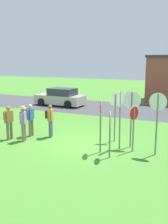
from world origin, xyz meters
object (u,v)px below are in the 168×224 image
Objects in this scene: stop_sign_leaning_right at (131,109)px; person_in_teal at (50,118)px; stop_sign_low_front at (100,117)px; stop_sign_center_cluster at (157,113)px; person_on_left at (30,118)px; stop_sign_leaning_left at (120,110)px; person_holding_notes at (23,121)px; parked_car_on_street at (61,98)px; person_near_signs at (9,120)px; stop_sign_tallest at (134,121)px; stop_sign_rear_left at (110,127)px; stop_sign_rear_right at (115,110)px.

person_in_teal is at bearing -177.24° from stop_sign_leaning_right.
stop_sign_center_cluster is (2.19, 0.72, 0.22)m from stop_sign_low_front.
stop_sign_leaning_right reaches higher than person_on_left.
person_in_teal is 1.06m from person_on_left.
person_holding_notes is (-4.57, -0.85, -0.80)m from stop_sign_leaning_left.
stop_sign_leaning_right reaches higher than parked_car_on_street.
person_holding_notes is 1.03× the size of person_near_signs.
stop_sign_tallest is (1.23, 0.74, -0.22)m from stop_sign_low_front.
stop_sign_center_cluster is at bearing -42.64° from parked_car_on_street.
person_in_teal is 1.00× the size of person_near_signs.
person_near_signs is (-5.36, 0.26, -0.32)m from stop_sign_rear_left.
person_near_signs is (-1.64, -1.20, 0.00)m from person_in_teal.
parked_car_on_street is 1.67× the size of stop_sign_leaning_left.
person_in_teal is 0.97× the size of person_holding_notes.
parked_car_on_street is 2.59× the size of person_on_left.
stop_sign_tallest is at bearing -45.59° from parked_car_on_street.
stop_sign_low_front is 4.02m from person_holding_notes.
stop_sign_tallest reaches higher than person_in_teal.
stop_sign_leaning_right is 4.21m from person_in_teal.
person_on_left is 1.00× the size of person_near_signs.
person_holding_notes is at bearing -165.24° from stop_sign_leaning_right.
stop_sign_leaning_right is at bearing 155.77° from stop_sign_center_cluster.
parked_car_on_street is at bearing 132.44° from stop_sign_leaning_left.
stop_sign_leaning_right is at bearing 115.46° from stop_sign_tallest.
stop_sign_leaning_left is 4.71m from person_holding_notes.
stop_sign_tallest is 1.18× the size of person_near_signs.
stop_sign_center_cluster is 1.55× the size of person_in_teal.
person_near_signs is at bearing -171.67° from stop_sign_tallest.
person_in_teal is at bearing 53.47° from person_holding_notes.
stop_sign_low_front reaches higher than person_holding_notes.
stop_sign_rear_right is 1.59m from stop_sign_tallest.
person_near_signs is at bearing -178.31° from stop_sign_low_front.
person_in_teal and person_on_left have the same top height.
stop_sign_rear_right is (7.49, -7.80, 0.87)m from parked_car_on_street.
person_on_left is at bearing 179.34° from stop_sign_center_cluster.
parked_car_on_street is 2.19× the size of stop_sign_tallest.
stop_sign_leaning_right reaches higher than person_near_signs.
stop_sign_leaning_right is 1.51× the size of person_near_signs.
stop_sign_tallest reaches higher than person_near_signs.
person_near_signs is at bearing -143.65° from person_in_teal.
stop_sign_tallest is at bearing -4.21° from person_in_teal.
stop_sign_center_cluster is at bearing 34.56° from stop_sign_rear_left.
stop_sign_tallest is at bearing 8.56° from person_holding_notes.
person_in_teal is at bearing -63.31° from parked_car_on_street.
person_in_teal is at bearing 161.39° from stop_sign_low_front.
stop_sign_leaning_right is at bearing 2.76° from person_in_teal.
stop_sign_center_cluster is at bearing -3.71° from person_in_teal.
stop_sign_rear_left is (8.01, -10.00, 0.61)m from parked_car_on_street.
stop_sign_leaning_right is at bearing 14.76° from person_holding_notes.
stop_sign_rear_left is 0.75× the size of stop_sign_leaning_right.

